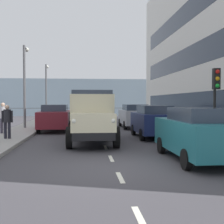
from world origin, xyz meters
The scene contains 16 objects.
ground_plane centered at (0.00, -10.28, 0.00)m, with size 80.00×80.00×0.00m, color #423F44.
sidewalk_left centered at (-4.80, -10.28, 0.07)m, with size 2.15×37.93×0.15m, color #9E9993.
sidewalk_right centered at (4.80, -10.28, 0.07)m, with size 2.15×37.93×0.15m, color #9E9993.
road_centreline_markings centered at (0.00, -10.48, 0.00)m, with size 0.12×34.97×0.01m.
sea_horizon centered at (0.00, -32.25, 2.50)m, with size 80.00×0.80×5.00m, color gray.
seawall_railing centered at (0.00, -28.65, 0.92)m, with size 28.08×0.08×1.20m.
truck_vintage_cream centered at (0.54, -4.91, 1.18)m, with size 2.17×5.64×2.43m.
car_teal_kerbside_near centered at (-2.78, -0.79, 0.90)m, with size 1.84×4.38×1.72m.
car_navy_kerbside_1 centered at (-2.78, -6.97, 0.90)m, with size 1.89×4.03×1.72m.
car_silver_kerbside_2 centered at (-2.78, -12.93, 0.90)m, with size 1.93×4.48×1.72m.
car_maroon_oppositeside_0 centered at (2.78, -11.19, 0.90)m, with size 1.96×4.63×1.72m.
pedestrian_couple_b centered at (4.56, -6.05, 1.09)m, with size 0.53×0.34×1.61m.
pedestrian_in_dark_coat centered at (5.43, -8.63, 1.16)m, with size 0.53×0.34×1.71m.
traffic_light_near centered at (-4.77, -3.83, 2.47)m, with size 0.28×0.41×3.20m.
lamp_post_promenade centered at (4.92, -12.34, 3.54)m, with size 0.32×1.14×5.60m.
lamp_post_far centered at (4.69, -22.29, 3.52)m, with size 0.32×1.14×5.55m.
Camera 1 is at (0.91, 8.59, 1.92)m, focal length 47.86 mm.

